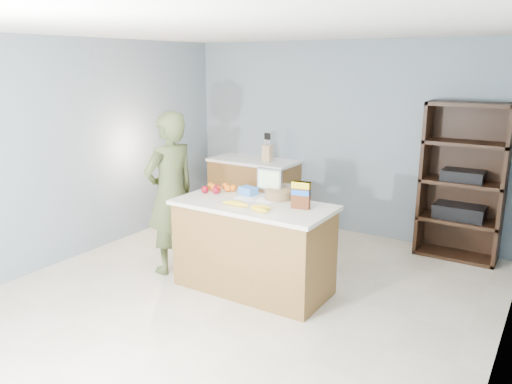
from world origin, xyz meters
The scene contains 15 objects.
floor centered at (0.00, 0.00, 0.00)m, with size 4.50×5.00×0.02m, color beige.
walls centered at (0.00, 0.00, 1.65)m, with size 4.52×5.02×2.51m.
counter_peninsula centered at (0.00, 0.30, 0.42)m, with size 1.56×0.76×0.90m.
back_cabinet centered at (-1.20, 2.20, 0.45)m, with size 1.24×0.62×0.90m.
shelving_unit centered at (1.55, 2.35, 0.86)m, with size 0.90×0.40×1.80m.
person centered at (-1.00, 0.24, 0.87)m, with size 0.63×0.42×1.74m, color #3F4927.
knife_block centered at (-0.98, 2.19, 1.02)m, with size 0.12×0.10×0.31m.
envelopes centered at (-0.05, 0.41, 0.90)m, with size 0.43×0.18×0.00m.
bananas centered at (0.05, 0.13, 0.92)m, with size 0.54×0.16×0.05m.
apples centered at (-0.56, 0.40, 0.94)m, with size 0.20×0.18×0.08m.
oranges centered at (-0.55, 0.51, 0.94)m, with size 0.33×0.22×0.07m.
blue_carton centered at (-0.22, 0.54, 0.94)m, with size 0.18×0.12×0.08m, color blue.
salad_bowl centered at (0.13, 0.57, 0.96)m, with size 0.30×0.30×0.13m.
tv centered at (-0.01, 0.62, 1.06)m, with size 0.28×0.12×0.28m.
cereal_box centered at (0.47, 0.38, 1.05)m, with size 0.18×0.09×0.26m.
Camera 1 is at (2.50, -3.62, 2.22)m, focal length 35.00 mm.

